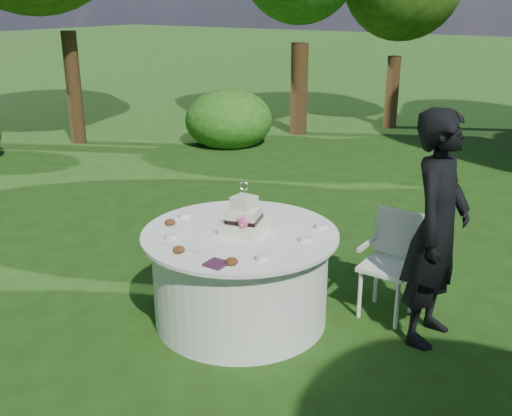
{
  "coord_description": "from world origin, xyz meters",
  "views": [
    {
      "loc": [
        2.5,
        -3.6,
        2.52
      ],
      "look_at": [
        0.15,
        0.0,
        1.0
      ],
      "focal_mm": 42.0,
      "sensor_mm": 36.0,
      "label": 1
    }
  ],
  "objects_px": {
    "table": "(241,276)",
    "cake": "(244,219)",
    "guest": "(437,229)",
    "chair": "(392,255)",
    "napkins": "(216,264)"
  },
  "relations": [
    {
      "from": "table",
      "to": "cake",
      "type": "height_order",
      "value": "cake"
    },
    {
      "from": "guest",
      "to": "table",
      "type": "xyz_separation_m",
      "value": [
        -1.38,
        -0.57,
        -0.51
      ]
    },
    {
      "from": "chair",
      "to": "napkins",
      "type": "bearing_deg",
      "value": -119.14
    },
    {
      "from": "guest",
      "to": "table",
      "type": "height_order",
      "value": "guest"
    },
    {
      "from": "cake",
      "to": "table",
      "type": "bearing_deg",
      "value": -171.37
    },
    {
      "from": "napkins",
      "to": "guest",
      "type": "distance_m",
      "value": 1.66
    },
    {
      "from": "guest",
      "to": "cake",
      "type": "bearing_deg",
      "value": 114.16
    },
    {
      "from": "chair",
      "to": "table",
      "type": "bearing_deg",
      "value": -141.37
    },
    {
      "from": "table",
      "to": "chair",
      "type": "xyz_separation_m",
      "value": [
        0.98,
        0.78,
        0.13
      ]
    },
    {
      "from": "napkins",
      "to": "table",
      "type": "distance_m",
      "value": 0.74
    },
    {
      "from": "guest",
      "to": "cake",
      "type": "distance_m",
      "value": 1.46
    },
    {
      "from": "cake",
      "to": "chair",
      "type": "distance_m",
      "value": 1.28
    },
    {
      "from": "napkins",
      "to": "cake",
      "type": "bearing_deg",
      "value": 106.14
    },
    {
      "from": "table",
      "to": "guest",
      "type": "bearing_deg",
      "value": 22.69
    },
    {
      "from": "table",
      "to": "chair",
      "type": "height_order",
      "value": "chair"
    }
  ]
}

